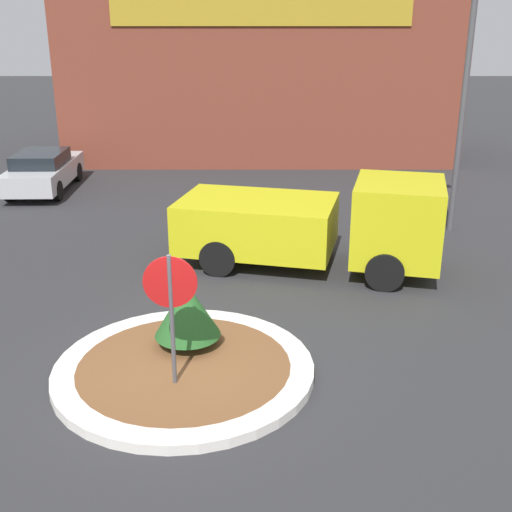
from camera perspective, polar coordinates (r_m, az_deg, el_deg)
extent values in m
plane|color=#2D2D30|center=(11.00, -6.21, -10.35)|extent=(120.00, 120.00, 0.00)
cylinder|color=silver|center=(10.96, -6.23, -9.97)|extent=(4.34, 4.34, 0.17)
cylinder|color=brown|center=(10.95, -6.23, -9.96)|extent=(3.56, 3.56, 0.17)
cylinder|color=#4C4C51|center=(9.98, -7.29, -6.19)|extent=(0.07, 0.07, 2.32)
cylinder|color=#B71414|center=(9.68, -7.48, -2.32)|extent=(0.82, 0.03, 0.82)
cylinder|color=brown|center=(11.49, -5.88, -7.38)|extent=(0.08, 0.08, 0.19)
cone|color=#235623|center=(11.22, -5.98, -4.70)|extent=(1.16, 1.16, 0.99)
cube|color=gold|center=(14.95, 12.66, 3.08)|extent=(2.41, 2.62, 1.80)
cube|color=gold|center=(15.41, 0.28, 2.91)|extent=(4.10, 3.13, 1.19)
cube|color=black|center=(14.88, 15.38, 4.02)|extent=(0.50, 1.96, 0.63)
cylinder|color=black|center=(16.25, 11.89, 1.34)|extent=(0.89, 0.45, 0.85)
cylinder|color=black|center=(14.21, 11.54, -1.41)|extent=(0.89, 0.45, 0.85)
cylinder|color=black|center=(16.74, -1.11, 2.35)|extent=(0.89, 0.45, 0.85)
cylinder|color=black|center=(14.77, -3.22, -0.18)|extent=(0.89, 0.45, 0.85)
cube|color=brown|center=(28.03, 0.59, 15.64)|extent=(15.72, 6.00, 6.61)
cube|color=#B28E23|center=(24.91, 0.65, 20.79)|extent=(11.00, 0.08, 0.90)
cube|color=#B7B7BC|center=(23.41, -18.14, 7.04)|extent=(1.84, 4.47, 0.66)
cube|color=black|center=(23.09, -18.44, 8.23)|extent=(1.57, 2.16, 0.43)
cylinder|color=black|center=(24.98, -18.96, 7.07)|extent=(0.21, 0.67, 0.66)
cylinder|color=black|center=(24.55, -15.40, 7.23)|extent=(0.21, 0.67, 0.66)
cylinder|color=black|center=(22.45, -20.96, 5.43)|extent=(0.21, 0.67, 0.66)
cylinder|color=black|center=(21.97, -17.04, 5.58)|extent=(0.21, 0.67, 0.66)
cylinder|color=#4C4C51|center=(18.23, 17.99, 11.41)|extent=(0.16, 0.16, 6.14)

